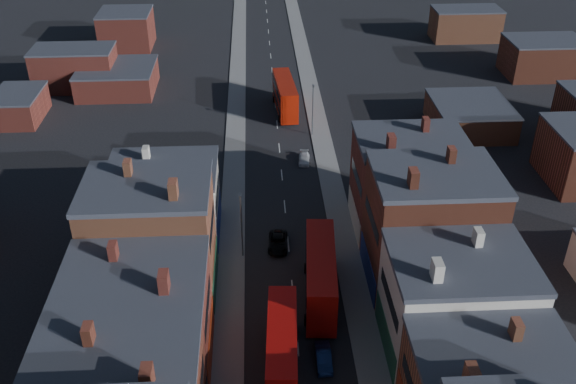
{
  "coord_description": "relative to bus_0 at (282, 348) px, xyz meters",
  "views": [
    {
      "loc": [
        -3.3,
        -27.73,
        43.51
      ],
      "look_at": [
        0.0,
        32.58,
        6.68
      ],
      "focal_mm": 40.0,
      "sensor_mm": 36.0,
      "label": 1
    }
  ],
  "objects": [
    {
      "name": "bus_1",
      "position": [
        4.32,
        9.57,
        0.29
      ],
      "size": [
        3.91,
        12.81,
        5.45
      ],
      "rotation": [
        0.0,
        0.0,
        -0.08
      ],
      "color": "#B6100A",
      "rests_on": "ground"
    },
    {
      "name": "lamp_post_3",
      "position": [
        6.79,
        46.99,
        2.05
      ],
      "size": [
        0.25,
        0.7,
        8.12
      ],
      "color": "slate",
      "rests_on": "ground"
    },
    {
      "name": "car_2",
      "position": [
        0.39,
        18.54,
        -2.01
      ],
      "size": [
        2.45,
        4.76,
        1.28
      ],
      "primitive_type": "imported",
      "rotation": [
        0.0,
        0.0,
        -0.07
      ],
      "color": "black",
      "rests_on": "ground"
    },
    {
      "name": "bus_0",
      "position": [
        0.0,
        0.0,
        0.0
      ],
      "size": [
        3.35,
        11.5,
        4.91
      ],
      "rotation": [
        0.0,
        0.0,
        -0.05
      ],
      "color": "#BF0D0A",
      "rests_on": "ground"
    },
    {
      "name": "pavement_east",
      "position": [
        8.09,
        36.99,
        -2.59
      ],
      "size": [
        3.0,
        200.0,
        0.12
      ],
      "primitive_type": "cube",
      "color": "gray",
      "rests_on": "ground"
    },
    {
      "name": "car_1",
      "position": [
        3.77,
        0.6,
        -2.01
      ],
      "size": [
        1.36,
        3.89,
        1.28
      ],
      "primitive_type": "imported",
      "rotation": [
        0.0,
        0.0,
        0.0
      ],
      "color": "navy",
      "rests_on": "ground"
    },
    {
      "name": "lamp_post_2",
      "position": [
        -3.61,
        16.99,
        2.05
      ],
      "size": [
        0.25,
        0.7,
        8.12
      ],
      "color": "slate",
      "rests_on": "ground"
    },
    {
      "name": "bus_2",
      "position": [
        3.09,
        56.01,
        0.2
      ],
      "size": [
        3.76,
        12.4,
        5.28
      ],
      "rotation": [
        0.0,
        0.0,
        0.07
      ],
      "color": "#9A1606",
      "rests_on": "ground"
    },
    {
      "name": "pavement_west",
      "position": [
        -4.91,
        36.99,
        -2.59
      ],
      "size": [
        3.0,
        200.0,
        0.12
      ],
      "primitive_type": "cube",
      "color": "gray",
      "rests_on": "ground"
    },
    {
      "name": "car_3",
      "position": [
        4.91,
        38.55,
        -2.12
      ],
      "size": [
        1.84,
        3.81,
        1.07
      ],
      "primitive_type": "imported",
      "rotation": [
        0.0,
        0.0,
        -0.1
      ],
      "color": "white",
      "rests_on": "ground"
    }
  ]
}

